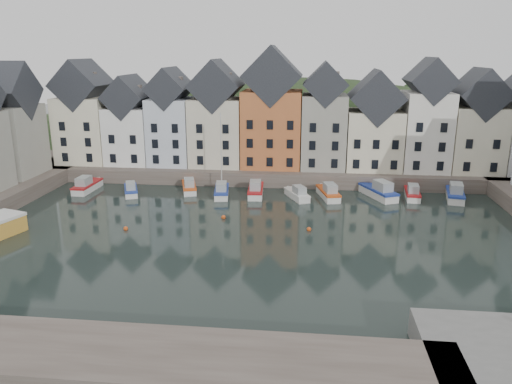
# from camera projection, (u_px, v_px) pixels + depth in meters

# --- Properties ---
(ground) EXTENTS (260.00, 260.00, 0.00)m
(ground) POSITION_uv_depth(u_px,v_px,m) (249.00, 245.00, 50.35)
(ground) COLOR black
(ground) RESTS_ON ground
(far_quay) EXTENTS (90.00, 16.00, 2.00)m
(far_quay) POSITION_uv_depth(u_px,v_px,m) (272.00, 169.00, 78.77)
(far_quay) COLOR #52473F
(far_quay) RESTS_ON ground
(near_wall) EXTENTS (50.00, 6.00, 2.00)m
(near_wall) POSITION_uv_depth(u_px,v_px,m) (40.00, 359.00, 30.10)
(near_wall) COLOR #52473F
(near_wall) RESTS_ON ground
(hillside) EXTENTS (153.60, 70.40, 64.00)m
(hillside) POSITION_uv_depth(u_px,v_px,m) (281.00, 226.00, 108.80)
(hillside) COLOR #1F3018
(hillside) RESTS_ON ground
(far_terrace) EXTENTS (72.37, 8.16, 17.78)m
(far_terrace) POSITION_uv_depth(u_px,v_px,m) (293.00, 121.00, 74.37)
(far_terrace) COLOR #F0E8C9
(far_terrace) RESTS_ON far_quay
(mooring_buoys) EXTENTS (20.50, 5.50, 0.50)m
(mooring_buoys) POSITION_uv_depth(u_px,v_px,m) (219.00, 225.00, 55.83)
(mooring_buoys) COLOR #CE4D18
(mooring_buoys) RESTS_ON ground
(boat_a) EXTENTS (2.06, 6.33, 2.42)m
(boat_a) POSITION_uv_depth(u_px,v_px,m) (87.00, 186.00, 69.75)
(boat_a) COLOR silver
(boat_a) RESTS_ON ground
(boat_b) EXTENTS (3.52, 5.59, 2.06)m
(boat_b) POSITION_uv_depth(u_px,v_px,m) (131.00, 190.00, 68.12)
(boat_b) COLOR silver
(boat_b) RESTS_ON ground
(boat_c) EXTENTS (3.34, 5.99, 2.20)m
(boat_c) POSITION_uv_depth(u_px,v_px,m) (189.00, 187.00, 69.47)
(boat_c) COLOR silver
(boat_c) RESTS_ON ground
(boat_d) EXTENTS (2.66, 6.12, 11.31)m
(boat_d) POSITION_uv_depth(u_px,v_px,m) (222.00, 191.00, 67.29)
(boat_d) COLOR silver
(boat_d) RESTS_ON ground
(boat_e) EXTENTS (2.37, 6.40, 2.41)m
(boat_e) POSITION_uv_depth(u_px,v_px,m) (256.00, 190.00, 67.58)
(boat_e) COLOR silver
(boat_e) RESTS_ON ground
(boat_f) EXTENTS (3.72, 5.57, 2.06)m
(boat_f) POSITION_uv_depth(u_px,v_px,m) (297.00, 194.00, 66.10)
(boat_f) COLOR silver
(boat_f) RESTS_ON ground
(boat_g) EXTENTS (3.29, 6.42, 2.36)m
(boat_g) POSITION_uv_depth(u_px,v_px,m) (329.00, 193.00, 66.39)
(boat_g) COLOR silver
(boat_g) RESTS_ON ground
(boat_h) EXTENTS (4.84, 7.23, 2.67)m
(boat_h) POSITION_uv_depth(u_px,v_px,m) (379.00, 192.00, 66.63)
(boat_h) COLOR silver
(boat_h) RESTS_ON ground
(boat_i) EXTENTS (2.33, 5.88, 2.20)m
(boat_i) POSITION_uv_depth(u_px,v_px,m) (412.00, 193.00, 66.37)
(boat_i) COLOR silver
(boat_i) RESTS_ON ground
(boat_j) EXTENTS (3.33, 7.00, 2.58)m
(boat_j) POSITION_uv_depth(u_px,v_px,m) (455.00, 194.00, 65.77)
(boat_j) COLOR silver
(boat_j) RESTS_ON ground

